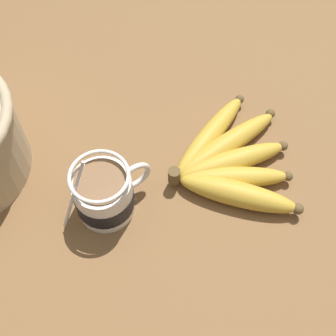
{
  "coord_description": "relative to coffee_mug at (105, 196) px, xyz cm",
  "views": [
    {
      "loc": [
        -13.0,
        -34.08,
        72.31
      ],
      "look_at": [
        7.59,
        -1.29,
        8.45
      ],
      "focal_mm": 50.0,
      "sensor_mm": 36.0,
      "label": 1
    }
  ],
  "objects": [
    {
      "name": "table",
      "position": [
        3.26,
        0.37,
        -6.37
      ],
      "size": [
        135.08,
        135.08,
        3.86
      ],
      "color": "brown",
      "rests_on": "ground"
    },
    {
      "name": "coffee_mug",
      "position": [
        0.0,
        0.0,
        0.0
      ],
      "size": [
        15.93,
        9.38,
        15.53
      ],
      "color": "white",
      "rests_on": "table"
    },
    {
      "name": "banana_bunch",
      "position": [
        20.95,
        -4.1,
        -2.54
      ],
      "size": [
        23.74,
        25.99,
        4.34
      ],
      "color": "brown",
      "rests_on": "table"
    }
  ]
}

